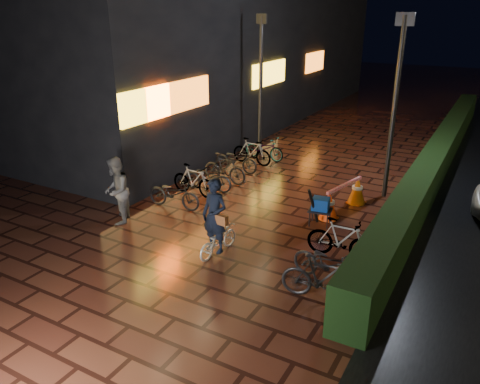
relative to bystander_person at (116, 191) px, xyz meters
The scene contains 11 objects.
ground 3.17m from the bystander_person, ahead, with size 80.00×80.00×0.00m, color #381911.
hedge 10.44m from the bystander_person, 52.61° to the left, with size 0.70×20.00×1.00m, color black.
bystander_person is the anchor object (origin of this frame).
storefront_block 13.93m from the bystander_person, 118.71° to the left, with size 12.09×22.00×9.00m.
lamp_post_hedge 7.60m from the bystander_person, 43.16° to the left, with size 0.47×0.13×4.92m.
lamp_post_sf 7.18m from the bystander_person, 86.61° to the left, with size 0.46×0.20×4.84m.
cyclist 3.02m from the bystander_person, ahead, with size 0.66×1.27×1.76m.
traffic_barrier 5.82m from the bystander_person, 36.55° to the left, with size 0.82×1.88×0.76m.
cart_assembly 5.00m from the bystander_person, 27.41° to the left, with size 0.61×0.63×1.02m.
parked_bikes_storefront 4.03m from the bystander_person, 79.91° to the left, with size 1.78×5.73×0.90m.
parked_bikes_hedge 5.51m from the bystander_person, ahead, with size 1.71×2.23×0.90m.
Camera 1 is at (4.83, -8.09, 5.00)m, focal length 35.00 mm.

